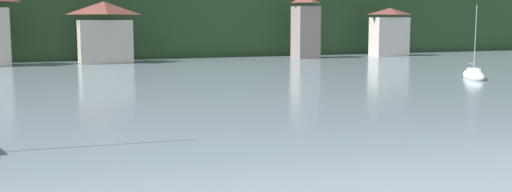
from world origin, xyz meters
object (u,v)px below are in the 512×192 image
(shore_building_eastcentral, at_px, (389,33))
(shore_building_central, at_px, (306,28))
(sailboat_far_3, at_px, (474,75))
(shore_building_westcentral, at_px, (105,33))

(shore_building_eastcentral, bearing_deg, shore_building_central, 179.33)
(sailboat_far_3, bearing_deg, shore_building_eastcentral, -175.93)
(sailboat_far_3, bearing_deg, shore_building_westcentral, -113.36)
(shore_building_westcentral, height_order, shore_building_central, shore_building_central)
(shore_building_westcentral, distance_m, shore_building_central, 29.60)
(shore_building_central, height_order, sailboat_far_3, shore_building_central)
(shore_building_central, relative_size, sailboat_far_3, 1.24)
(shore_building_central, height_order, shore_building_eastcentral, shore_building_central)
(shore_building_westcentral, bearing_deg, sailboat_far_3, -48.32)
(shore_building_westcentral, relative_size, shore_building_eastcentral, 1.08)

